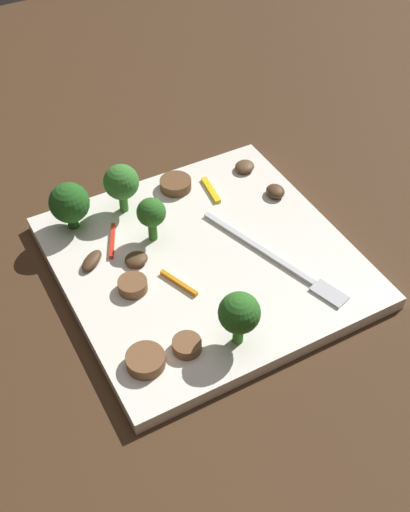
{
  "coord_description": "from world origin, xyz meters",
  "views": [
    {
      "loc": [
        0.4,
        -0.22,
        0.48
      ],
      "look_at": [
        0.0,
        0.0,
        0.01
      ],
      "focal_mm": 45.06,
      "sensor_mm": 36.0,
      "label": 1
    }
  ],
  "objects_px": {
    "sausage_slice_2": "(145,360)",
    "pepper_strip_2": "(211,190)",
    "mushroom_0": "(275,191)",
    "broccoli_floret_0": "(121,183)",
    "broccoli_floret_3": "(239,314)",
    "sausage_slice_3": "(187,345)",
    "pepper_strip_1": "(112,241)",
    "mushroom_2": "(245,166)",
    "pepper_strip_0": "(179,283)",
    "mushroom_3": "(136,259)",
    "broccoli_floret_1": "(69,203)",
    "broccoli_floret_2": "(151,214)",
    "mushroom_1": "(92,260)",
    "sausage_slice_1": "(176,184)",
    "sausage_slice_0": "(133,285)",
    "plate": "(205,261)",
    "fork": "(281,263)"
  },
  "relations": [
    {
      "from": "sausage_slice_2",
      "to": "pepper_strip_2",
      "type": "height_order",
      "value": "sausage_slice_2"
    },
    {
      "from": "pepper_strip_2",
      "to": "mushroom_0",
      "type": "bearing_deg",
      "value": 56.29
    },
    {
      "from": "broccoli_floret_0",
      "to": "broccoli_floret_3",
      "type": "xyz_separation_m",
      "value": [
        0.21,
        0.02,
        0.0
      ]
    },
    {
      "from": "sausage_slice_3",
      "to": "pepper_strip_1",
      "type": "xyz_separation_m",
      "value": [
        -0.16,
        -0.01,
        -0.0
      ]
    },
    {
      "from": "mushroom_0",
      "to": "mushroom_2",
      "type": "height_order",
      "value": "mushroom_0"
    },
    {
      "from": "pepper_strip_0",
      "to": "sausage_slice_3",
      "type": "bearing_deg",
      "value": -21.64
    },
    {
      "from": "mushroom_3",
      "to": "pepper_strip_0",
      "type": "bearing_deg",
      "value": 26.28
    },
    {
      "from": "broccoli_floret_1",
      "to": "mushroom_2",
      "type": "relative_size",
      "value": 2.22
    },
    {
      "from": "broccoli_floret_1",
      "to": "broccoli_floret_2",
      "type": "distance_m",
      "value": 0.09
    },
    {
      "from": "broccoli_floret_2",
      "to": "mushroom_3",
      "type": "relative_size",
      "value": 2.14
    },
    {
      "from": "broccoli_floret_1",
      "to": "mushroom_1",
      "type": "bearing_deg",
      "value": -3.1
    },
    {
      "from": "mushroom_1",
      "to": "pepper_strip_2",
      "type": "height_order",
      "value": "mushroom_1"
    },
    {
      "from": "broccoli_floret_2",
      "to": "sausage_slice_1",
      "type": "distance_m",
      "value": 0.09
    },
    {
      "from": "broccoli_floret_1",
      "to": "mushroom_0",
      "type": "distance_m",
      "value": 0.22
    },
    {
      "from": "sausage_slice_0",
      "to": "mushroom_0",
      "type": "distance_m",
      "value": 0.2
    },
    {
      "from": "pepper_strip_0",
      "to": "plate",
      "type": "bearing_deg",
      "value": 118.32
    },
    {
      "from": "mushroom_0",
      "to": "mushroom_1",
      "type": "bearing_deg",
      "value": -89.59
    },
    {
      "from": "plate",
      "to": "broccoli_floret_1",
      "type": "bearing_deg",
      "value": -136.46
    },
    {
      "from": "sausage_slice_0",
      "to": "mushroom_1",
      "type": "bearing_deg",
      "value": -156.95
    },
    {
      "from": "plate",
      "to": "mushroom_3",
      "type": "relative_size",
      "value": 11.92
    },
    {
      "from": "pepper_strip_1",
      "to": "sausage_slice_1",
      "type": "bearing_deg",
      "value": 115.88
    },
    {
      "from": "broccoli_floret_2",
      "to": "mushroom_2",
      "type": "distance_m",
      "value": 0.15
    },
    {
      "from": "fork",
      "to": "broccoli_floret_1",
      "type": "distance_m",
      "value": 0.22
    },
    {
      "from": "broccoli_floret_0",
      "to": "sausage_slice_2",
      "type": "height_order",
      "value": "broccoli_floret_0"
    },
    {
      "from": "sausage_slice_2",
      "to": "mushroom_2",
      "type": "bearing_deg",
      "value": 131.78
    },
    {
      "from": "broccoli_floret_0",
      "to": "sausage_slice_3",
      "type": "relative_size",
      "value": 2.17
    },
    {
      "from": "broccoli_floret_3",
      "to": "mushroom_0",
      "type": "distance_m",
      "value": 0.21
    },
    {
      "from": "broccoli_floret_3",
      "to": "pepper_strip_0",
      "type": "xyz_separation_m",
      "value": [
        -0.08,
        -0.02,
        -0.04
      ]
    },
    {
      "from": "mushroom_1",
      "to": "pepper_strip_0",
      "type": "xyz_separation_m",
      "value": [
        0.07,
        0.06,
        -0.0
      ]
    },
    {
      "from": "mushroom_0",
      "to": "pepper_strip_1",
      "type": "distance_m",
      "value": 0.19
    },
    {
      "from": "fork",
      "to": "sausage_slice_1",
      "type": "distance_m",
      "value": 0.16
    },
    {
      "from": "mushroom_1",
      "to": "mushroom_3",
      "type": "bearing_deg",
      "value": 64.0
    },
    {
      "from": "sausage_slice_1",
      "to": "broccoli_floret_1",
      "type": "bearing_deg",
      "value": -88.01
    },
    {
      "from": "broccoli_floret_0",
      "to": "sausage_slice_1",
      "type": "distance_m",
      "value": 0.07
    },
    {
      "from": "sausage_slice_1",
      "to": "mushroom_3",
      "type": "relative_size",
      "value": 1.5
    },
    {
      "from": "pepper_strip_2",
      "to": "broccoli_floret_2",
      "type": "bearing_deg",
      "value": -67.19
    },
    {
      "from": "fork",
      "to": "broccoli_floret_0",
      "type": "distance_m",
      "value": 0.19
    },
    {
      "from": "broccoli_floret_1",
      "to": "broccoli_floret_2",
      "type": "relative_size",
      "value": 1.06
    },
    {
      "from": "broccoli_floret_2",
      "to": "broccoli_floret_3",
      "type": "relative_size",
      "value": 0.88
    },
    {
      "from": "sausage_slice_2",
      "to": "sausage_slice_3",
      "type": "bearing_deg",
      "value": 86.41
    },
    {
      "from": "broccoli_floret_3",
      "to": "mushroom_1",
      "type": "bearing_deg",
      "value": -152.57
    },
    {
      "from": "broccoli_floret_1",
      "to": "mushroom_3",
      "type": "height_order",
      "value": "broccoli_floret_1"
    },
    {
      "from": "fork",
      "to": "mushroom_1",
      "type": "xyz_separation_m",
      "value": [
        -0.09,
        -0.17,
        0.0
      ]
    },
    {
      "from": "mushroom_0",
      "to": "sausage_slice_2",
      "type": "bearing_deg",
      "value": -58.26
    },
    {
      "from": "broccoli_floret_1",
      "to": "sausage_slice_1",
      "type": "height_order",
      "value": "broccoli_floret_1"
    },
    {
      "from": "sausage_slice_3",
      "to": "pepper_strip_0",
      "type": "distance_m",
      "value": 0.08
    },
    {
      "from": "pepper_strip_1",
      "to": "sausage_slice_3",
      "type": "bearing_deg",
      "value": 1.84
    },
    {
      "from": "broccoli_floret_2",
      "to": "pepper_strip_2",
      "type": "height_order",
      "value": "broccoli_floret_2"
    },
    {
      "from": "pepper_strip_0",
      "to": "sausage_slice_2",
      "type": "bearing_deg",
      "value": -44.19
    },
    {
      "from": "broccoli_floret_1",
      "to": "broccoli_floret_3",
      "type": "relative_size",
      "value": 0.93
    }
  ]
}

